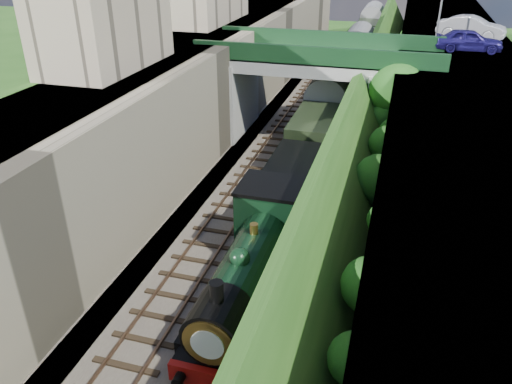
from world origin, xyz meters
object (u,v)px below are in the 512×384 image
road_bridge (326,86)px  tender (293,189)px  car_blue (469,40)px  car_silver (471,27)px  tree (399,95)px  locomotive (253,265)px

road_bridge → tender: size_ratio=2.67×
road_bridge → car_blue: (9.06, 3.44, 2.92)m
road_bridge → car_silver: (9.63, 8.63, 2.98)m
tree → car_silver: 12.72m
tree → locomotive: 16.61m
locomotive → tender: 7.37m
tender → road_bridge: bearing=91.3°
car_blue → tender: bearing=147.2°
locomotive → car_silver: bearing=71.0°
car_silver → tender: (-9.38, -19.91, -5.44)m
tree → car_blue: 7.95m
car_blue → locomotive: car_blue is taller
car_blue → locomotive: 24.32m
car_silver → locomotive: 29.30m
car_silver → tender: bearing=170.6°
car_silver → locomotive: car_silver is taller
tree → tender: (-4.71, -8.33, -3.03)m
car_blue → car_silver: (0.58, 5.19, 0.06)m
car_silver → locomotive: size_ratio=0.48×
tree → locomotive: (-4.71, -15.69, -2.75)m
road_bridge → locomotive: size_ratio=1.56×
tree → car_blue: size_ratio=1.51×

